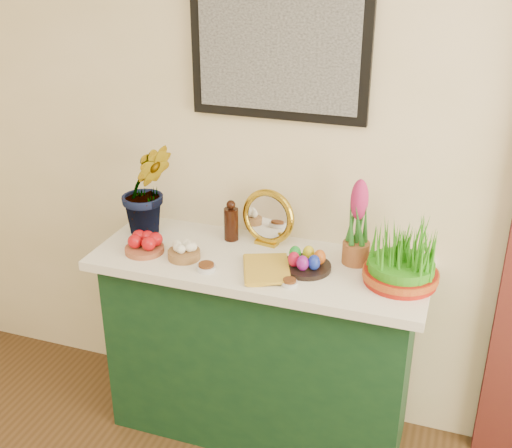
{
  "coord_description": "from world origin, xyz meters",
  "views": [
    {
      "loc": [
        0.6,
        -0.24,
        2.13
      ],
      "look_at": [
        -0.16,
        1.95,
        1.07
      ],
      "focal_mm": 45.0,
      "sensor_mm": 36.0,
      "label": 1
    }
  ],
  "objects_px": {
    "sideboard": "(260,351)",
    "mirror": "(268,218)",
    "book": "(244,269)",
    "wheatgrass_sabzeh": "(402,258)",
    "hyacinth_green": "(146,175)"
  },
  "relations": [
    {
      "from": "sideboard",
      "to": "mirror",
      "type": "height_order",
      "value": "mirror"
    },
    {
      "from": "mirror",
      "to": "book",
      "type": "xyz_separation_m",
      "value": [
        -0.01,
        -0.29,
        -0.1
      ]
    },
    {
      "from": "mirror",
      "to": "book",
      "type": "bearing_deg",
      "value": -91.21
    },
    {
      "from": "wheatgrass_sabzeh",
      "to": "book",
      "type": "bearing_deg",
      "value": -167.99
    },
    {
      "from": "mirror",
      "to": "book",
      "type": "distance_m",
      "value": 0.31
    },
    {
      "from": "hyacinth_green",
      "to": "mirror",
      "type": "xyz_separation_m",
      "value": [
        0.53,
        0.08,
        -0.16
      ]
    },
    {
      "from": "sideboard",
      "to": "wheatgrass_sabzeh",
      "type": "height_order",
      "value": "wheatgrass_sabzeh"
    },
    {
      "from": "sideboard",
      "to": "hyacinth_green",
      "type": "bearing_deg",
      "value": 172.25
    },
    {
      "from": "hyacinth_green",
      "to": "wheatgrass_sabzeh",
      "type": "height_order",
      "value": "hyacinth_green"
    },
    {
      "from": "hyacinth_green",
      "to": "mirror",
      "type": "bearing_deg",
      "value": -27.49
    },
    {
      "from": "sideboard",
      "to": "mirror",
      "type": "distance_m",
      "value": 0.6
    },
    {
      "from": "sideboard",
      "to": "mirror",
      "type": "relative_size",
      "value": 5.14
    },
    {
      "from": "book",
      "to": "wheatgrass_sabzeh",
      "type": "distance_m",
      "value": 0.62
    },
    {
      "from": "book",
      "to": "wheatgrass_sabzeh",
      "type": "relative_size",
      "value": 0.82
    },
    {
      "from": "sideboard",
      "to": "hyacinth_green",
      "type": "relative_size",
      "value": 2.32
    }
  ]
}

